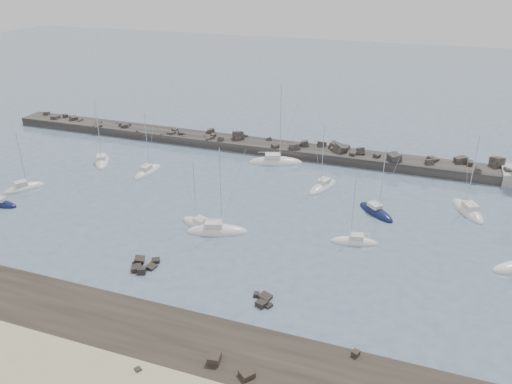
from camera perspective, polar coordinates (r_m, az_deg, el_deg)
ground at (r=74.52m, az=-6.39°, el=-5.22°), size 400.00×400.00×0.00m
rock_shelf at (r=59.17m, az=-15.73°, el=-15.33°), size 140.00×12.00×1.93m
rock_cluster_near at (r=69.15m, az=-12.74°, el=-8.23°), size 3.83×4.35×1.43m
rock_cluster_far at (r=61.58m, az=0.89°, el=-12.35°), size 3.04×3.11×1.39m
breakwater at (r=108.55m, az=-1.06°, el=5.16°), size 115.00×7.43×5.17m
sailboat_0 at (r=98.27m, az=-24.99°, el=0.36°), size 5.51×7.22×11.45m
sailboat_1 at (r=105.95m, az=-17.18°, el=3.38°), size 6.73×8.68×13.50m
sailboat_3 at (r=98.28m, az=-12.28°, el=2.25°), size 3.16×7.99×12.42m
sailboat_4 at (r=100.73m, az=2.22°, el=3.42°), size 11.35×6.61×17.06m
sailboat_5 at (r=77.56m, az=-6.51°, el=-3.80°), size 7.55×4.84×11.56m
sailboat_6 at (r=90.40m, az=7.63°, el=0.54°), size 5.10×8.43×12.83m
sailboat_7 at (r=75.65m, az=-4.49°, el=-4.50°), size 9.66×5.70×14.64m
sailboat_8 at (r=83.16m, az=13.54°, el=-2.28°), size 7.30×7.05×12.34m
sailboat_9 at (r=74.13m, az=11.14°, el=-5.63°), size 7.09×3.50×10.87m
sailboat_10 at (r=88.25m, az=23.02°, el=-2.02°), size 6.39×8.97×13.81m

